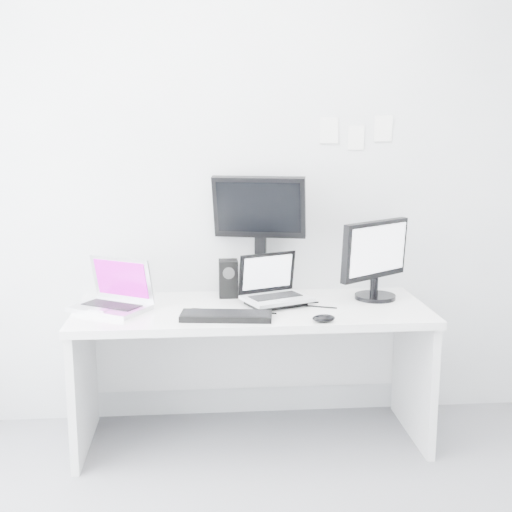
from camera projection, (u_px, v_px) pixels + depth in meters
name	position (u px, v px, depth m)	size (l,w,h in m)	color
back_wall	(247.00, 181.00, 3.63)	(3.60, 3.60, 0.00)	silver
desk	(252.00, 374.00, 3.47)	(1.80, 0.70, 0.73)	white
macbook	(109.00, 284.00, 3.31)	(0.36, 0.27, 0.27)	silver
speaker	(228.00, 278.00, 3.59)	(0.10, 0.10, 0.20)	black
dell_laptop	(277.00, 280.00, 3.41)	(0.32, 0.25, 0.27)	#BABDC2
rear_monitor	(260.00, 234.00, 3.58)	(0.50, 0.18, 0.67)	black
samsung_monitor	(376.00, 259.00, 3.53)	(0.48, 0.22, 0.44)	black
keyboard	(226.00, 316.00, 3.19)	(0.44, 0.16, 0.03)	black
mouse	(324.00, 318.00, 3.14)	(0.11, 0.07, 0.04)	black
wall_note_0	(329.00, 130.00, 3.61)	(0.10, 0.00, 0.14)	white
wall_note_1	(356.00, 138.00, 3.63)	(0.09, 0.00, 0.13)	white
wall_note_2	(383.00, 128.00, 3.63)	(0.10, 0.00, 0.14)	white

